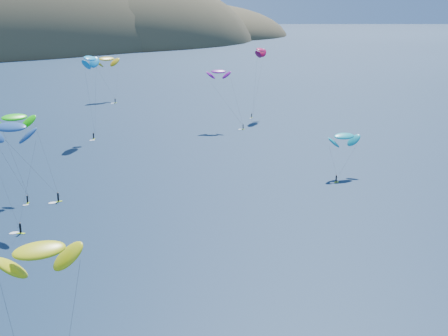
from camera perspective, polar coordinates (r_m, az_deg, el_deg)
name	(u,v)px	position (r m, az deg, el deg)	size (l,w,h in m)	color
kitesurfer_2	(39,251)	(63.02, -16.53, -7.28)	(8.10, 10.00, 21.58)	#C5FD1C
kitesurfer_3	(15,118)	(143.61, -18.60, 4.39)	(10.36, 12.74, 19.98)	#C5FD1C
kitesurfer_4	(90,58)	(197.02, -12.14, 9.77)	(10.38, 10.79, 27.61)	#C5FD1C
kitesurfer_5	(344,136)	(156.70, 10.92, 2.88)	(11.79, 7.49, 12.13)	#C5FD1C
kitesurfer_6	(219,72)	(209.86, -0.49, 8.80)	(9.50, 11.82, 20.98)	#C5FD1C
kitesurfer_8	(261,50)	(231.48, 3.36, 10.74)	(11.37, 9.05, 26.76)	#C5FD1C
kitesurfer_10	(10,127)	(125.78, -18.99, 3.54)	(10.66, 13.29, 21.75)	#C5FD1C
kitesurfer_11	(107,59)	(273.68, -10.68, 9.78)	(11.63, 14.42, 20.43)	#C5FD1C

